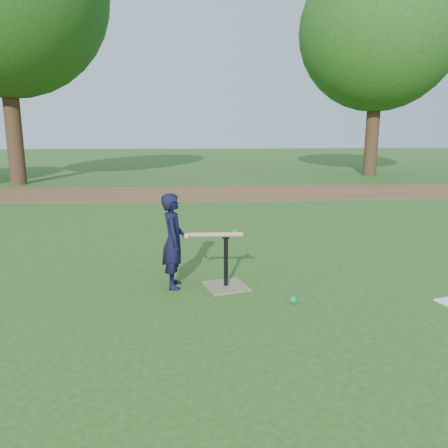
{
  "coord_description": "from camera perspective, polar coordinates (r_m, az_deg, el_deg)",
  "views": [
    {
      "loc": [
        -0.32,
        -4.57,
        1.68
      ],
      "look_at": [
        0.02,
        0.28,
        0.65
      ],
      "focal_mm": 35.0,
      "sensor_mm": 36.0,
      "label": 1
    }
  ],
  "objects": [
    {
      "name": "batting_tee",
      "position": [
        4.83,
        0.25,
        -7.03
      ],
      "size": [
        0.53,
        0.53,
        0.61
      ],
      "color": "#827652",
      "rests_on": "ground"
    },
    {
      "name": "tree_right",
      "position": [
        18.28,
        19.61,
        22.73
      ],
      "size": [
        5.8,
        5.8,
        8.21
      ],
      "color": "#382316",
      "rests_on": "ground"
    },
    {
      "name": "wiffle_ball_ground",
      "position": [
        4.46,
        9.05,
        -9.76
      ],
      "size": [
        0.08,
        0.08,
        0.08
      ],
      "primitive_type": "sphere",
      "color": "#0D9442",
      "rests_on": "ground"
    },
    {
      "name": "swing_action",
      "position": [
        4.68,
        -1.03,
        -1.37
      ],
      "size": [
        0.63,
        0.23,
        0.08
      ],
      "color": "tan",
      "rests_on": "ground"
    },
    {
      "name": "ground",
      "position": [
        4.88,
        0.01,
        -8.16
      ],
      "size": [
        80.0,
        80.0,
        0.0
      ],
      "primitive_type": "plane",
      "color": "#285116",
      "rests_on": "ground"
    },
    {
      "name": "dirt_strip",
      "position": [
        12.19,
        -2.43,
        4.08
      ],
      "size": [
        24.0,
        3.0,
        0.01
      ],
      "primitive_type": "cube",
      "color": "brown",
      "rests_on": "ground"
    },
    {
      "name": "child",
      "position": [
        4.76,
        -6.63,
        -2.2
      ],
      "size": [
        0.26,
        0.39,
        1.04
      ],
      "primitive_type": "imported",
      "rotation": [
        0.0,
        0.0,
        1.6
      ],
      "color": "black",
      "rests_on": "ground"
    }
  ]
}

